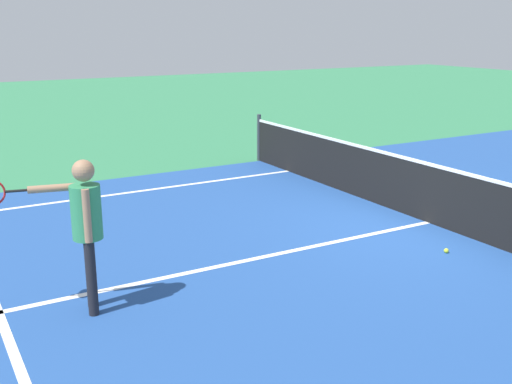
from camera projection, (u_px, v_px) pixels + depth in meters
name	position (u px, v px, depth m)	size (l,w,h in m)	color
ground_plane	(428.00, 222.00, 9.78)	(60.00, 60.00, 0.00)	#337F51
court_surface_inbounds	(428.00, 222.00, 9.78)	(10.62, 24.40, 0.00)	#234C93
line_center_service	(253.00, 259.00, 8.24)	(0.10, 6.40, 0.01)	white
net	(430.00, 193.00, 9.65)	(10.82, 0.09, 1.07)	#33383D
player_near	(84.00, 219.00, 6.49)	(0.69, 1.16, 1.69)	black
tennis_ball_near_net	(446.00, 251.00, 8.46)	(0.07, 0.07, 0.07)	#CCE033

